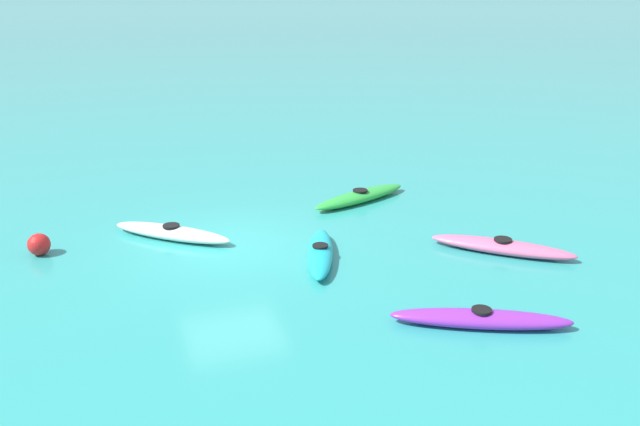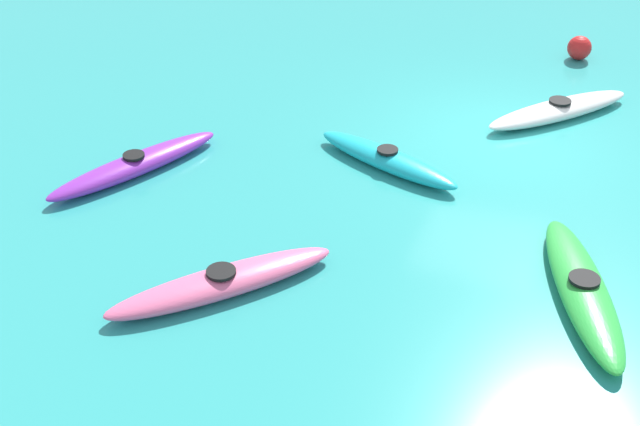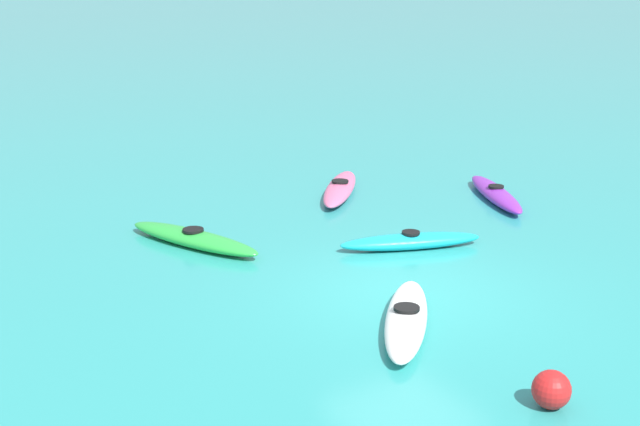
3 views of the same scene
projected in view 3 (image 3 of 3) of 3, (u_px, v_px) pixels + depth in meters
name	position (u px, v px, depth m)	size (l,w,h in m)	color
ground_plane	(407.00, 291.00, 15.99)	(600.00, 600.00, 0.00)	teal
kayak_white	(406.00, 319.00, 14.40)	(2.98, 2.69, 0.37)	white
kayak_green	(193.00, 238.00, 18.39)	(3.48, 1.92, 0.37)	green
kayak_cyan	(411.00, 241.00, 18.22)	(1.58, 2.99, 0.37)	#19B7C6
kayak_pink	(340.00, 188.00, 22.23)	(3.02, 2.76, 0.37)	pink
kayak_purple	(496.00, 194.00, 21.75)	(3.36, 1.97, 0.37)	purple
buoy_red	(551.00, 390.00, 11.86)	(0.53, 0.53, 0.53)	red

